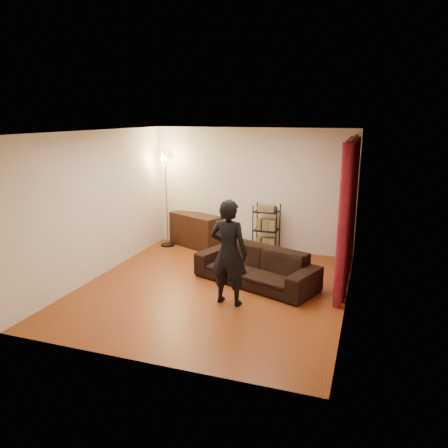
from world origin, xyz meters
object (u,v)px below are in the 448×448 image
at_px(person, 229,252).
at_px(sofa, 256,266).
at_px(media_cabinet, 196,230).
at_px(storage_boxes, 231,243).
at_px(wire_shelf, 266,230).
at_px(floor_lamp, 166,200).

bearing_deg(person, sofa, -95.38).
bearing_deg(person, media_cabinet, -51.75).
relative_size(person, storage_boxes, 4.86).
xyz_separation_m(person, storage_boxes, (-0.87, 2.81, -0.71)).
height_order(wire_shelf, floor_lamp, floor_lamp).
bearing_deg(wire_shelf, floor_lamp, -162.58).
height_order(sofa, floor_lamp, floor_lamp).
height_order(person, media_cabinet, person).
bearing_deg(media_cabinet, floor_lamp, -142.68).
distance_m(storage_boxes, floor_lamp, 1.77).
bearing_deg(sofa, wire_shelf, 117.79).
distance_m(storage_boxes, wire_shelf, 0.95).
distance_m(person, wire_shelf, 2.66).
bearing_deg(floor_lamp, wire_shelf, 1.52).
relative_size(media_cabinet, storage_boxes, 3.68).
height_order(media_cabinet, floor_lamp, floor_lamp).
xyz_separation_m(media_cabinet, storage_boxes, (0.83, 0.08, -0.23)).
height_order(media_cabinet, storage_boxes, media_cabinet).
height_order(sofa, media_cabinet, media_cabinet).
xyz_separation_m(person, floor_lamp, (-2.35, 2.58, 0.23)).
bearing_deg(wire_shelf, storage_boxes, -175.73).
bearing_deg(floor_lamp, media_cabinet, 12.99).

